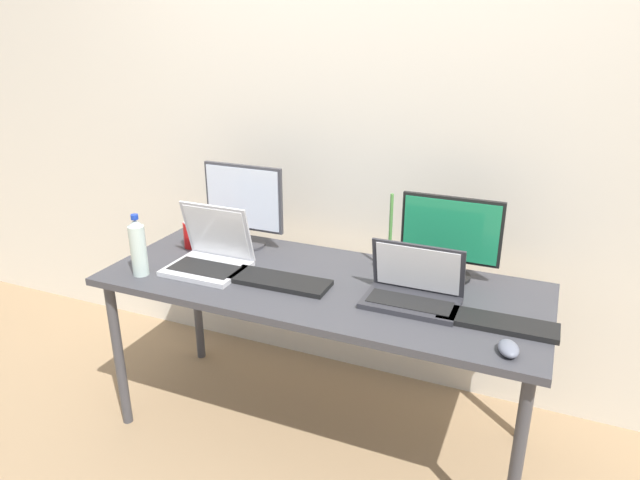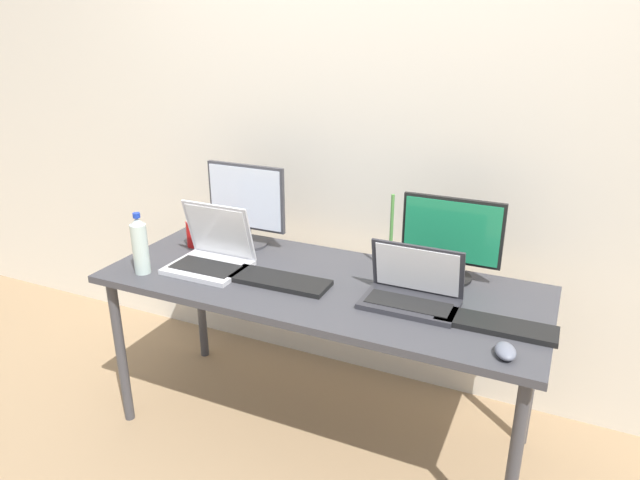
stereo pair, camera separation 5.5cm
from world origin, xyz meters
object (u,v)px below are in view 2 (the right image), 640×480
laptop_silver (212,253)px  water_bottle (140,246)px  work_desk (320,295)px  keyboard_main (279,281)px  monitor_center (451,238)px  laptop_secondary (412,290)px  soda_can_near_keyboard (194,234)px  monitor_left (246,203)px  keyboard_aux (496,325)px  mouse_by_keyboard (506,351)px  bamboo_vase (390,257)px

laptop_silver → water_bottle: size_ratio=1.22×
work_desk → keyboard_main: bearing=-150.1°
work_desk → keyboard_main: 0.18m
monitor_center → laptop_secondary: size_ratio=1.14×
soda_can_near_keyboard → laptop_secondary: bearing=-7.2°
monitor_left → keyboard_aux: (1.18, -0.31, -0.20)m
laptop_silver → mouse_by_keyboard: bearing=-9.3°
work_desk → laptop_secondary: (0.39, -0.03, 0.11)m
laptop_silver → keyboard_aux: bearing=-1.6°
keyboard_aux → monitor_center: bearing=125.2°
keyboard_main → water_bottle: (-0.57, -0.15, 0.11)m
laptop_silver → soda_can_near_keyboard: size_ratio=2.54×
work_desk → monitor_center: (0.47, 0.24, 0.24)m
laptop_silver → water_bottle: 0.30m
monitor_left → laptop_silver: (-0.01, -0.28, -0.14)m
monitor_center → keyboard_main: (-0.61, -0.33, -0.17)m
keyboard_main → water_bottle: water_bottle is taller
mouse_by_keyboard → keyboard_main: bearing=151.6°
mouse_by_keyboard → water_bottle: size_ratio=0.38×
monitor_left → mouse_by_keyboard: monitor_left is taller
keyboard_aux → mouse_by_keyboard: size_ratio=4.06×
laptop_silver → keyboard_main: 0.34m
work_desk → keyboard_aux: (0.71, -0.09, 0.07)m
laptop_secondary → soda_can_near_keyboard: (-1.09, 0.14, 0.01)m
laptop_silver → keyboard_aux: 1.19m
keyboard_main → soda_can_near_keyboard: bearing=160.1°
water_bottle → laptop_secondary: bearing=10.3°
keyboard_aux → bamboo_vase: bamboo_vase is taller
bamboo_vase → keyboard_aux: bearing=-31.9°
mouse_by_keyboard → bamboo_vase: 0.71m
monitor_left → mouse_by_keyboard: size_ratio=3.87×
soda_can_near_keyboard → water_bottle: bearing=-92.4°
monitor_left → laptop_secondary: monitor_left is taller
monitor_center → mouse_by_keyboard: monitor_center is taller
mouse_by_keyboard → laptop_silver: bearing=153.4°
laptop_silver → laptop_secondary: bearing=1.7°
laptop_silver → water_bottle: laptop_silver is taller
keyboard_main → keyboard_aux: same height
keyboard_aux → laptop_secondary: bearing=168.8°
monitor_center → keyboard_main: 0.71m
monitor_center → mouse_by_keyboard: 0.61m
mouse_by_keyboard → bamboo_vase: size_ratio=0.30×
laptop_secondary → mouse_by_keyboard: 0.44m
laptop_secondary → bamboo_vase: bearing=124.6°
keyboard_aux → mouse_by_keyboard: (0.06, -0.17, 0.01)m
keyboard_main → bamboo_vase: (0.37, 0.29, 0.05)m
laptop_secondary → work_desk: bearing=175.5°
keyboard_main → keyboard_aux: (0.85, -0.01, 0.00)m
laptop_secondary → keyboard_main: (-0.54, -0.05, -0.04)m
monitor_left → water_bottle: (-0.24, -0.46, -0.08)m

